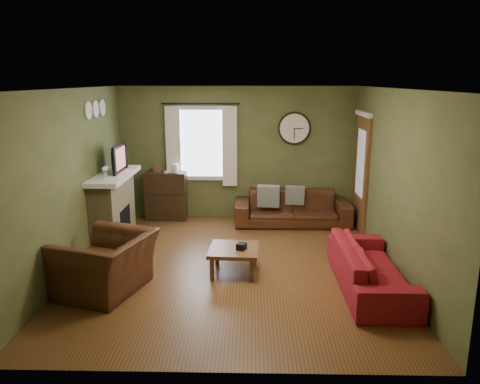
{
  "coord_description": "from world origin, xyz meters",
  "views": [
    {
      "loc": [
        0.26,
        -6.52,
        2.73
      ],
      "look_at": [
        0.1,
        0.4,
        1.05
      ],
      "focal_mm": 35.0,
      "sensor_mm": 36.0,
      "label": 1
    }
  ],
  "objects_px": {
    "bookshelf": "(166,196)",
    "sofa_brown": "(292,208)",
    "armchair": "(106,264)",
    "coffee_table": "(234,260)",
    "sofa_red": "(370,267)"
  },
  "relations": [
    {
      "from": "bookshelf",
      "to": "coffee_table",
      "type": "xyz_separation_m",
      "value": [
        1.44,
        -2.62,
        -0.29
      ]
    },
    {
      "from": "armchair",
      "to": "coffee_table",
      "type": "relative_size",
      "value": 1.68
    },
    {
      "from": "bookshelf",
      "to": "armchair",
      "type": "relative_size",
      "value": 0.82
    },
    {
      "from": "sofa_brown",
      "to": "armchair",
      "type": "bearing_deg",
      "value": -131.73
    },
    {
      "from": "sofa_brown",
      "to": "bookshelf",
      "type": "bearing_deg",
      "value": 174.09
    },
    {
      "from": "bookshelf",
      "to": "coffee_table",
      "type": "height_order",
      "value": "bookshelf"
    },
    {
      "from": "sofa_red",
      "to": "armchair",
      "type": "bearing_deg",
      "value": 92.58
    },
    {
      "from": "sofa_red",
      "to": "armchair",
      "type": "xyz_separation_m",
      "value": [
        -3.47,
        -0.16,
        0.08
      ]
    },
    {
      "from": "armchair",
      "to": "coffee_table",
      "type": "xyz_separation_m",
      "value": [
        1.64,
        0.64,
        -0.19
      ]
    },
    {
      "from": "sofa_brown",
      "to": "coffee_table",
      "type": "bearing_deg",
      "value": -113.71
    },
    {
      "from": "sofa_brown",
      "to": "sofa_red",
      "type": "bearing_deg",
      "value": -74.5
    },
    {
      "from": "coffee_table",
      "to": "armchair",
      "type": "bearing_deg",
      "value": -158.62
    },
    {
      "from": "sofa_red",
      "to": "armchair",
      "type": "relative_size",
      "value": 1.76
    },
    {
      "from": "bookshelf",
      "to": "sofa_brown",
      "type": "relative_size",
      "value": 0.44
    },
    {
      "from": "bookshelf",
      "to": "coffee_table",
      "type": "bearing_deg",
      "value": -61.25
    }
  ]
}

